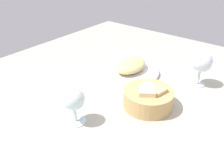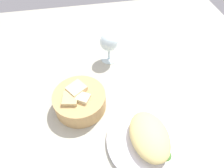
{
  "view_description": "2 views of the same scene",
  "coord_description": "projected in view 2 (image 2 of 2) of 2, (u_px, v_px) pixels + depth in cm",
  "views": [
    {
      "loc": [
        62.9,
        39.37,
        48.25
      ],
      "look_at": [
        7.09,
        -5.09,
        5.78
      ],
      "focal_mm": 37.53,
      "sensor_mm": 36.0,
      "label": 1
    },
    {
      "loc": [
        -36.73,
        4.49,
        57.7
      ],
      "look_at": [
        6.7,
        -3.57,
        5.38
      ],
      "focal_mm": 32.72,
      "sensor_mm": 36.0,
      "label": 2
    }
  ],
  "objects": [
    {
      "name": "wine_glass_near",
      "position": [
        109.0,
        43.0,
        0.78
      ],
      "size": [
        6.98,
        6.98,
        12.1
      ],
      "color": "silver",
      "rests_on": "ground_plane"
    },
    {
      "name": "lettuce_garnish",
      "position": [
        165.0,
        154.0,
        0.56
      ],
      "size": [
        3.79,
        3.79,
        1.3
      ],
      "primitive_type": "cone",
      "color": "#478533",
      "rests_on": "plate"
    },
    {
      "name": "bread_basket",
      "position": [
        79.0,
        100.0,
        0.67
      ],
      "size": [
        16.98,
        16.98,
        7.91
      ],
      "color": "tan",
      "rests_on": "ground_plane"
    },
    {
      "name": "ground_plane",
      "position": [
        105.0,
        113.0,
        0.69
      ],
      "size": [
        140.0,
        140.0,
        2.0
      ],
      "primitive_type": "cube",
      "color": "#AFAD9B"
    },
    {
      "name": "plate",
      "position": [
        148.0,
        140.0,
        0.6
      ],
      "size": [
        24.77,
        24.77,
        1.4
      ],
      "primitive_type": "cylinder",
      "color": "white",
      "rests_on": "ground_plane"
    },
    {
      "name": "omelette",
      "position": [
        150.0,
        136.0,
        0.58
      ],
      "size": [
        16.87,
        11.86,
        4.68
      ],
      "primitive_type": "ellipsoid",
      "rotation": [
        0.0,
        0.0,
        0.04
      ],
      "color": "#E0C879",
      "rests_on": "plate"
    }
  ]
}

